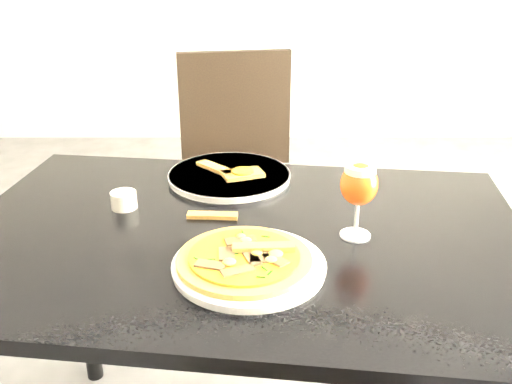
{
  "coord_description": "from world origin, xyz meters",
  "views": [
    {
      "loc": [
        -0.28,
        -0.94,
        1.31
      ],
      "look_at": [
        -0.28,
        0.15,
        0.83
      ],
      "focal_mm": 40.0,
      "sensor_mm": 36.0,
      "label": 1
    }
  ],
  "objects_px": {
    "dining_table": "(241,268)",
    "chair_far": "(240,174)",
    "pizza": "(245,258)",
    "beer_glass": "(359,185)"
  },
  "relations": [
    {
      "from": "pizza",
      "to": "chair_far",
      "type": "bearing_deg",
      "value": 91.91
    },
    {
      "from": "dining_table",
      "to": "beer_glass",
      "type": "height_order",
      "value": "beer_glass"
    },
    {
      "from": "pizza",
      "to": "beer_glass",
      "type": "distance_m",
      "value": 0.28
    },
    {
      "from": "dining_table",
      "to": "chair_far",
      "type": "distance_m",
      "value": 0.9
    },
    {
      "from": "chair_far",
      "to": "beer_glass",
      "type": "xyz_separation_m",
      "value": [
        0.26,
        -0.91,
        0.34
      ]
    },
    {
      "from": "pizza",
      "to": "beer_glass",
      "type": "height_order",
      "value": "beer_glass"
    },
    {
      "from": "chair_far",
      "to": "dining_table",
      "type": "bearing_deg",
      "value": -97.46
    },
    {
      "from": "dining_table",
      "to": "chair_far",
      "type": "height_order",
      "value": "chair_far"
    },
    {
      "from": "dining_table",
      "to": "chair_far",
      "type": "xyz_separation_m",
      "value": [
        -0.02,
        0.89,
        -0.14
      ]
    },
    {
      "from": "chair_far",
      "to": "beer_glass",
      "type": "relative_size",
      "value": 5.89
    }
  ]
}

